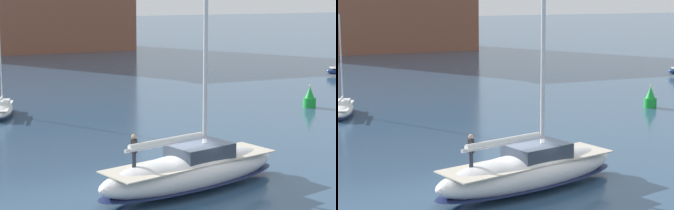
# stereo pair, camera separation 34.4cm
# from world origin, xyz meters

# --- Properties ---
(ground_plane) EXTENTS (400.00, 400.00, 0.00)m
(ground_plane) POSITION_xyz_m (0.00, 0.00, 0.00)
(ground_plane) COLOR #2D4C6B
(sailboat_main) EXTENTS (11.51, 5.93, 15.23)m
(sailboat_main) POSITION_xyz_m (0.03, 0.01, 1.03)
(sailboat_main) COLOR silver
(sailboat_main) RESTS_ON ground
(sailboat_moored_mid_channel) EXTENTS (3.11, 6.05, 8.03)m
(sailboat_moored_mid_channel) POSITION_xyz_m (-5.63, 23.48, 0.55)
(sailboat_moored_mid_channel) COLOR white
(sailboat_moored_mid_channel) RESTS_ON ground
(channel_buoy) EXTENTS (1.08, 1.08, 1.96)m
(channel_buoy) POSITION_xyz_m (19.17, 16.97, 0.78)
(channel_buoy) COLOR green
(channel_buoy) RESTS_ON ground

